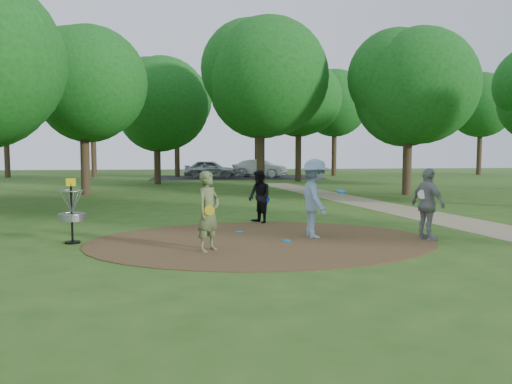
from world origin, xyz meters
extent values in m
plane|color=#2D5119|center=(0.00, 0.00, 0.00)|extent=(100.00, 100.00, 0.00)
cylinder|color=#47301C|center=(0.00, 0.00, 0.01)|extent=(8.40, 8.40, 0.02)
cube|color=#8C7A5B|center=(6.50, 2.00, 0.01)|extent=(7.55, 39.89, 0.01)
cube|color=black|center=(2.00, 30.00, 0.00)|extent=(14.00, 8.00, 0.01)
imported|color=#59693D|center=(-1.33, -1.08, 0.87)|extent=(0.73, 0.76, 1.75)
cylinder|color=yellow|center=(-1.31, -1.27, 0.92)|extent=(0.22, 0.10, 0.22)
imported|color=#829FC2|center=(1.37, 0.33, 0.99)|extent=(0.81, 1.33, 1.99)
cylinder|color=blue|center=(2.07, 0.38, 1.16)|extent=(0.22, 0.22, 0.08)
imported|color=black|center=(0.34, 3.03, 0.80)|extent=(0.88, 0.96, 1.61)
cylinder|color=#0C32CF|center=(0.54, 3.01, 0.71)|extent=(0.23, 0.11, 0.22)
imported|color=gray|center=(4.03, -0.38, 0.89)|extent=(0.71, 1.12, 1.77)
cylinder|color=white|center=(3.85, -0.43, 1.13)|extent=(0.23, 0.11, 0.22)
cylinder|color=#1887C4|center=(-0.43, 1.31, 0.03)|extent=(0.22, 0.22, 0.02)
cylinder|color=#0C78D8|center=(0.57, -0.18, 0.03)|extent=(0.22, 0.22, 0.02)
imported|color=#A0A4A7|center=(-0.19, 29.56, 0.74)|extent=(4.52, 2.32, 1.47)
imported|color=#AAADB2|center=(3.99, 30.04, 0.75)|extent=(4.79, 3.45, 1.50)
cylinder|color=black|center=(-4.50, 0.30, 0.68)|extent=(0.05, 0.05, 1.35)
cylinder|color=black|center=(-4.50, 0.30, 0.02)|extent=(0.36, 0.36, 0.04)
cylinder|color=gray|center=(-4.50, 0.30, 0.62)|extent=(0.60, 0.60, 0.16)
torus|color=gray|center=(-4.50, 0.30, 0.70)|extent=(0.63, 0.63, 0.03)
torus|color=gray|center=(-4.50, 0.30, 1.25)|extent=(0.58, 0.58, 0.02)
cube|color=yellow|center=(-4.50, 0.30, 1.45)|extent=(0.22, 0.02, 0.18)
cylinder|color=#332316|center=(-7.00, 14.00, 1.90)|extent=(0.44, 0.44, 3.80)
sphere|color=#134914|center=(-7.00, 14.00, 5.32)|extent=(5.54, 5.54, 5.54)
cylinder|color=#332316|center=(2.00, 15.00, 2.09)|extent=(0.44, 0.44, 4.18)
sphere|color=#134914|center=(2.00, 15.00, 5.92)|extent=(6.33, 6.33, 6.33)
cylinder|color=#332316|center=(9.00, 12.00, 1.80)|extent=(0.44, 0.44, 3.61)
sphere|color=#134914|center=(9.00, 12.00, 5.18)|extent=(5.69, 5.69, 5.69)
cylinder|color=#332316|center=(-4.00, 22.00, 1.71)|extent=(0.44, 0.44, 3.42)
sphere|color=#134914|center=(-4.00, 22.00, 5.11)|extent=(6.15, 6.15, 6.15)
cylinder|color=#332316|center=(6.00, 24.00, 2.19)|extent=(0.44, 0.44, 4.37)
sphere|color=#134914|center=(6.00, 24.00, 5.83)|extent=(5.30, 5.30, 5.30)
camera|label=1|loc=(-1.65, -11.83, 2.16)|focal=35.00mm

